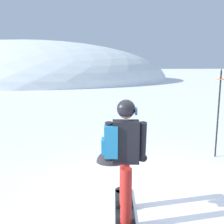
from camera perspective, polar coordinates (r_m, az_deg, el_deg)
ground_plane at (r=4.23m, az=10.78°, el=-20.65°), size 300.00×300.00×0.00m
ridge_peak_main at (r=40.99m, az=-16.58°, el=6.82°), size 39.40×35.46×11.36m
snowboarder_main at (r=3.62m, az=2.52°, el=-9.82°), size 0.65×1.81×1.71m
piste_marker_near at (r=6.48m, az=22.48°, el=0.93°), size 0.20×0.20×2.11m
rock_dark at (r=6.01m, az=-0.01°, el=-10.82°), size 0.71×0.60×0.50m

